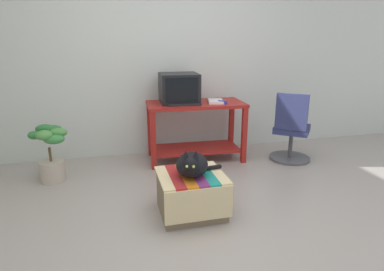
{
  "coord_description": "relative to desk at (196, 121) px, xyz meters",
  "views": [
    {
      "loc": [
        -0.74,
        -2.29,
        1.51
      ],
      "look_at": [
        0.06,
        0.85,
        0.55
      ],
      "focal_mm": 30.33,
      "sensor_mm": 36.0,
      "label": 1
    }
  ],
  "objects": [
    {
      "name": "desk",
      "position": [
        0.0,
        0.0,
        0.0
      ],
      "size": [
        1.24,
        0.65,
        0.75
      ],
      "rotation": [
        0.0,
        0.0,
        -0.05
      ],
      "color": "maroon",
      "rests_on": "ground_plane"
    },
    {
      "name": "potted_plant",
      "position": [
        -1.71,
        -0.29,
        -0.2
      ],
      "size": [
        0.4,
        0.29,
        0.63
      ],
      "color": "#B7A893",
      "rests_on": "ground_plane"
    },
    {
      "name": "tv_monitor",
      "position": [
        -0.2,
        0.06,
        0.42
      ],
      "size": [
        0.49,
        0.47,
        0.36
      ],
      "rotation": [
        0.0,
        0.0,
        -0.05
      ],
      "color": "black",
      "rests_on": "desk"
    },
    {
      "name": "back_wall",
      "position": [
        -0.3,
        0.45,
        0.79
      ],
      "size": [
        8.0,
        0.1,
        2.6
      ],
      "primitive_type": "cube",
      "color": "silver",
      "rests_on": "ground_plane"
    },
    {
      "name": "cat",
      "position": [
        -0.4,
        -1.38,
        -0.02
      ],
      "size": [
        0.48,
        0.44,
        0.28
      ],
      "rotation": [
        0.0,
        0.0,
        -0.31
      ],
      "color": "black",
      "rests_on": "ottoman_with_blanket"
    },
    {
      "name": "office_chair",
      "position": [
        1.16,
        -0.36,
        -0.12
      ],
      "size": [
        0.59,
        0.59,
        0.89
      ],
      "rotation": [
        0.0,
        0.0,
        2.47
      ],
      "color": "#4C4C51",
      "rests_on": "ground_plane"
    },
    {
      "name": "ground_plane",
      "position": [
        -0.3,
        -1.6,
        -0.51
      ],
      "size": [
        14.0,
        14.0,
        0.0
      ],
      "primitive_type": "plane",
      "color": "#9E9389"
    },
    {
      "name": "ottoman_with_blanket",
      "position": [
        -0.4,
        -1.35,
        -0.32
      ],
      "size": [
        0.58,
        0.54,
        0.38
      ],
      "color": "#7A664C",
      "rests_on": "ground_plane"
    },
    {
      "name": "keyboard",
      "position": [
        -0.18,
        -0.13,
        0.26
      ],
      "size": [
        0.41,
        0.19,
        0.02
      ],
      "primitive_type": "cube",
      "rotation": [
        0.0,
        0.0,
        -0.1
      ],
      "color": "black",
      "rests_on": "desk"
    },
    {
      "name": "book",
      "position": [
        0.24,
        -0.06,
        0.26
      ],
      "size": [
        0.24,
        0.3,
        0.03
      ],
      "primitive_type": "cube",
      "rotation": [
        0.0,
        0.0,
        -0.23
      ],
      "color": "white",
      "rests_on": "desk"
    },
    {
      "name": "stapler",
      "position": [
        0.3,
        -0.16,
        0.26
      ],
      "size": [
        0.1,
        0.1,
        0.04
      ],
      "primitive_type": "cube",
      "rotation": [
        0.0,
        0.0,
        0.77
      ],
      "color": "#2342B7",
      "rests_on": "desk"
    }
  ]
}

